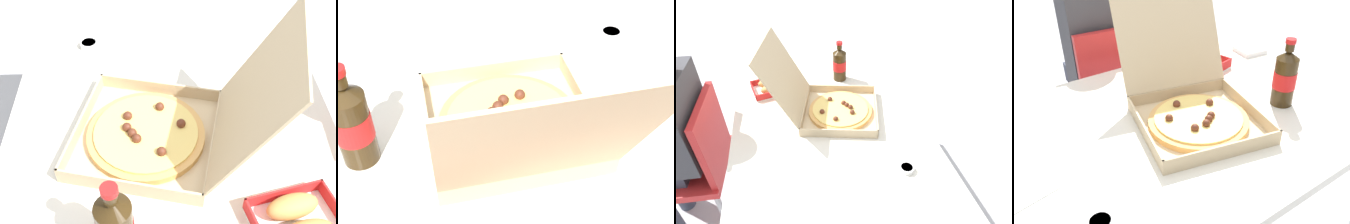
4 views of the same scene
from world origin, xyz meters
TOP-DOWN VIEW (x-y plane):
  - dining_table at (0.00, 0.00)m, footprint 1.44×0.87m
  - pizza_box_open at (0.04, -0.02)m, footprint 0.45×0.57m
  - cola_bottle at (0.34, -0.12)m, footprint 0.07×0.07m
  - dipping_sauce_cup at (-0.37, -0.25)m, footprint 0.06×0.06m

SIDE VIEW (x-z plane):
  - dining_table at x=0.00m, z-range 0.29..1.00m
  - dipping_sauce_cup at x=-0.37m, z-range 0.71..0.73m
  - pizza_box_open at x=0.04m, z-range 0.58..0.94m
  - cola_bottle at x=0.34m, z-range 0.69..0.92m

